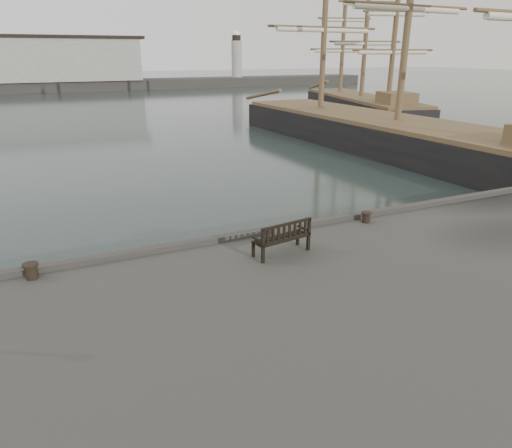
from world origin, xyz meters
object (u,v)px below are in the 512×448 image
at_px(bollard_left, 31,271).
at_px(bollard_right, 366,217).
at_px(bench, 282,244).
at_px(tall_ship_far, 360,111).
at_px(tall_ship_main, 395,143).

relative_size(bollard_left, bollard_right, 1.14).
xyz_separation_m(bench, tall_ship_far, (28.95, 35.17, -1.15)).
height_order(bollard_right, tall_ship_far, tall_ship_far).
height_order(bollard_left, bollard_right, bollard_left).
distance_m(tall_ship_main, tall_ship_far, 21.12).
bearing_deg(bollard_right, tall_ship_main, 46.72).
bearing_deg(bench, tall_ship_far, 41.67).
bearing_deg(bollard_left, bollard_right, -0.80).
xyz_separation_m(bench, bollard_right, (4.03, 1.19, -0.14)).
bearing_deg(tall_ship_main, bollard_left, -152.11).
bearing_deg(bollard_right, bollard_left, 179.20).
xyz_separation_m(bollard_left, tall_ship_main, (25.54, 15.39, -1.08)).
bearing_deg(bench, bollard_right, 7.61).
xyz_separation_m(bollard_left, bollard_right, (10.91, -0.15, -0.03)).
distance_m(bollard_left, bollard_right, 10.91).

